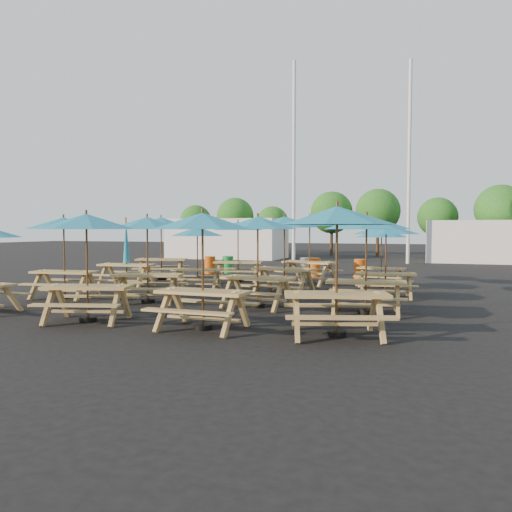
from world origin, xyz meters
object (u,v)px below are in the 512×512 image
(picnic_unit_7, at_px, (238,230))
(picnic_unit_11, at_px, (310,225))
(waste_bin_2, at_px, (306,267))
(picnic_unit_2, at_px, (126,259))
(picnic_unit_4, at_px, (86,228))
(picnic_unit_10, at_px, (284,227))
(picnic_unit_12, at_px, (337,223))
(picnic_unit_9, at_px, (258,228))
(waste_bin_0, at_px, (210,265))
(picnic_unit_5, at_px, (147,228))
(waste_bin_1, at_px, (228,265))
(waste_bin_4, at_px, (360,269))
(picnic_unit_3, at_px, (161,225))
(picnic_unit_8, at_px, (203,228))
(picnic_unit_15, at_px, (382,237))
(waste_bin_3, at_px, (315,267))
(picnic_unit_6, at_px, (197,235))
(picnic_unit_13, at_px, (367,228))
(picnic_unit_14, at_px, (386,233))
(picnic_unit_1, at_px, (64,228))

(picnic_unit_7, distance_m, picnic_unit_11, 2.82)
(waste_bin_2, bearing_deg, picnic_unit_2, -128.39)
(picnic_unit_4, bearing_deg, picnic_unit_10, 49.26)
(picnic_unit_2, xyz_separation_m, picnic_unit_12, (8.41, -5.62, 1.13))
(picnic_unit_9, bearing_deg, picnic_unit_11, 97.24)
(picnic_unit_11, bearing_deg, waste_bin_0, 169.02)
(picnic_unit_5, distance_m, picnic_unit_12, 6.29)
(picnic_unit_7, xyz_separation_m, waste_bin_1, (-1.83, 3.36, -1.63))
(picnic_unit_11, relative_size, waste_bin_4, 3.43)
(picnic_unit_3, relative_size, picnic_unit_8, 1.18)
(picnic_unit_12, height_order, picnic_unit_15, picnic_unit_12)
(picnic_unit_9, relative_size, waste_bin_3, 2.98)
(picnic_unit_8, relative_size, waste_bin_1, 2.97)
(picnic_unit_6, bearing_deg, picnic_unit_2, 170.00)
(picnic_unit_7, bearing_deg, picnic_unit_3, 172.90)
(waste_bin_1, bearing_deg, picnic_unit_3, -111.31)
(picnic_unit_10, height_order, picnic_unit_12, picnic_unit_12)
(picnic_unit_10, xyz_separation_m, waste_bin_2, (-0.82, 6.17, -1.72))
(picnic_unit_13, xyz_separation_m, picnic_unit_14, (0.20, 3.05, -0.14))
(picnic_unit_1, distance_m, picnic_unit_2, 3.18)
(picnic_unit_10, relative_size, waste_bin_0, 3.07)
(picnic_unit_5, height_order, picnic_unit_7, picnic_unit_5)
(picnic_unit_13, relative_size, waste_bin_2, 2.97)
(waste_bin_0, relative_size, waste_bin_2, 1.00)
(picnic_unit_13, height_order, waste_bin_1, picnic_unit_13)
(picnic_unit_13, bearing_deg, picnic_unit_11, 109.14)
(picnic_unit_9, bearing_deg, picnic_unit_4, -125.11)
(waste_bin_0, bearing_deg, waste_bin_1, 31.12)
(picnic_unit_4, relative_size, picnic_unit_13, 1.08)
(waste_bin_0, bearing_deg, picnic_unit_8, -65.94)
(picnic_unit_5, bearing_deg, picnic_unit_6, 74.27)
(picnic_unit_3, height_order, picnic_unit_8, picnic_unit_3)
(picnic_unit_12, distance_m, waste_bin_1, 14.14)
(waste_bin_3, bearing_deg, picnic_unit_8, -88.08)
(picnic_unit_5, distance_m, picnic_unit_7, 6.04)
(picnic_unit_7, height_order, picnic_unit_11, picnic_unit_11)
(picnic_unit_2, height_order, picnic_unit_9, picnic_unit_2)
(picnic_unit_3, distance_m, picnic_unit_13, 10.48)
(picnic_unit_1, height_order, picnic_unit_6, picnic_unit_1)
(picnic_unit_10, distance_m, picnic_unit_15, 4.02)
(waste_bin_3, relative_size, waste_bin_4, 1.00)
(picnic_unit_2, distance_m, picnic_unit_13, 9.13)
(picnic_unit_2, xyz_separation_m, waste_bin_0, (0.46, 5.97, -0.61))
(picnic_unit_5, height_order, picnic_unit_12, picnic_unit_12)
(picnic_unit_2, height_order, waste_bin_3, picnic_unit_2)
(picnic_unit_5, xyz_separation_m, picnic_unit_12, (5.71, -2.63, 0.07))
(picnic_unit_5, distance_m, picnic_unit_11, 6.86)
(picnic_unit_2, distance_m, waste_bin_1, 6.54)
(picnic_unit_7, height_order, waste_bin_3, picnic_unit_7)
(picnic_unit_3, xyz_separation_m, waste_bin_0, (0.69, 3.18, -1.80))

